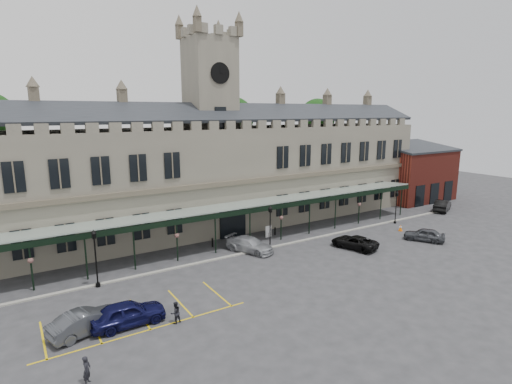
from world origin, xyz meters
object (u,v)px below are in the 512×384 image
car_left_b (87,321)px  car_taxi (250,245)px  person_a (87,370)px  lamp_post_mid (270,224)px  car_right_b (442,205)px  sign_board (268,232)px  clock_tower (211,118)px  car_right_a (424,235)px  car_left_a (128,313)px  lamp_post_right (396,204)px  traffic_cone (401,228)px  station_building (212,174)px  car_van (354,242)px  lamp_post_left (95,253)px  person_b (175,313)px

car_left_b → car_taxi: 18.12m
car_taxi → person_a: 21.49m
lamp_post_mid → car_right_b: size_ratio=0.94×
sign_board → person_a: bearing=-144.8°
clock_tower → car_right_b: size_ratio=5.03×
car_right_a → car_left_a: bearing=-29.7°
lamp_post_right → traffic_cone: (-2.12, -2.51, -2.11)m
lamp_post_mid → car_taxi: (-2.09, 0.55, -2.01)m
station_building → car_taxi: (-0.91, -10.19, -5.73)m
car_van → car_right_b: 22.74m
car_taxi → car_right_a: (17.90, -7.20, -0.03)m
sign_board → car_left_b: size_ratio=0.28×
lamp_post_left → sign_board: bearing=10.3°
car_left_a → car_van: size_ratio=1.01×
sign_board → car_right_b: car_right_b is taller
clock_tower → car_taxi: size_ratio=4.87×
car_van → car_left_b: bearing=-11.3°
station_building → person_b: 23.69m
traffic_cone → person_b: bearing=-169.0°
car_left_b → car_van: car_left_b is taller
clock_tower → person_b: bearing=-122.2°
person_a → car_van: bearing=-43.2°
clock_tower → lamp_post_mid: size_ratio=5.36×
traffic_cone → car_left_b: size_ratio=0.16×
station_building → person_b: (-12.30, -19.42, -5.71)m
lamp_post_left → lamp_post_right: lamp_post_left is taller
car_left_b → car_right_a: bearing=-106.3°
traffic_cone → car_van: bearing=-170.9°
person_a → sign_board: bearing=-23.5°
traffic_cone → car_right_a: (-0.92, -3.81, 0.35)m
person_a → person_b: person_a is taller
sign_board → car_right_a: size_ratio=0.32×
lamp_post_left → traffic_cone: bearing=-4.9°
clock_tower → lamp_post_right: bearing=-29.1°
clock_tower → car_taxi: 16.11m
car_taxi → car_left_a: bearing=-176.5°
car_van → car_right_a: (8.24, -2.34, 0.04)m
car_van → sign_board: bearing=-71.8°
lamp_post_right → person_a: 40.17m
lamp_post_mid → lamp_post_right: 18.86m
station_building → lamp_post_mid: station_building is taller
station_building → car_right_b: station_building is taller
clock_tower → car_right_b: 34.94m
car_right_a → lamp_post_mid: bearing=-53.6°
car_right_a → person_a: 35.76m
traffic_cone → person_b: person_b is taller
clock_tower → car_left_a: bearing=-129.8°
sign_board → car_left_a: car_left_a is taller
car_right_a → station_building: bearing=-76.4°
car_van → lamp_post_right: bearing=-177.2°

